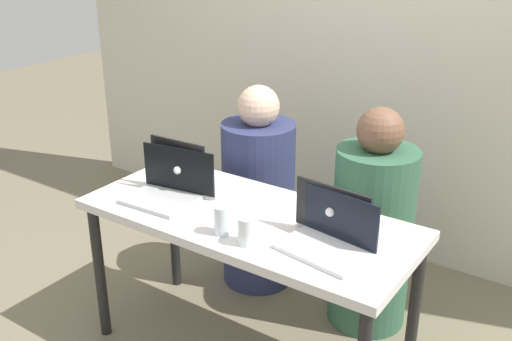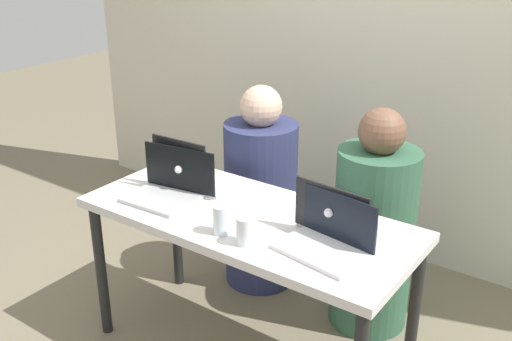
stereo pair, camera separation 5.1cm
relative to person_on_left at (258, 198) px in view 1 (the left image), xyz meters
name	(u,v)px [view 1 (the left image)]	position (x,y,z in m)	size (l,w,h in m)	color
back_wall	(383,36)	(0.33, 0.75, 0.79)	(4.50, 0.10, 2.57)	beige
desk	(248,231)	(0.33, -0.57, 0.16)	(1.44, 0.62, 0.73)	silver
person_on_left	(258,198)	(0.00, 0.00, 0.00)	(0.44, 0.44, 1.12)	navy
person_on_right	(372,231)	(0.66, 0.00, 0.00)	(0.47, 0.47, 1.11)	#315C42
laptop_front_right	(329,239)	(0.75, -0.64, 0.28)	(0.36, 0.26, 0.21)	silver
laptop_back_left	(189,178)	(-0.06, -0.49, 0.28)	(0.39, 0.28, 0.22)	silver
laptop_front_left	(167,186)	(-0.06, -0.63, 0.29)	(0.31, 0.29, 0.25)	#B3B5B5
laptop_back_right	(341,220)	(0.72, -0.48, 0.28)	(0.35, 0.27, 0.22)	#AEB3B4
water_glass_center	(222,222)	(0.34, -0.76, 0.29)	(0.07, 0.07, 0.12)	silver
water_glass_right	(248,232)	(0.47, -0.77, 0.28)	(0.08, 0.08, 0.11)	white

